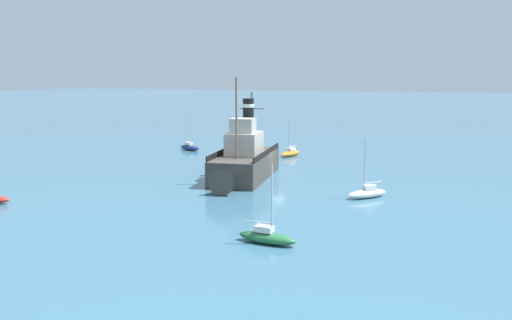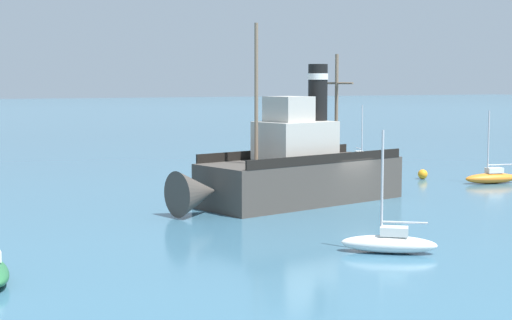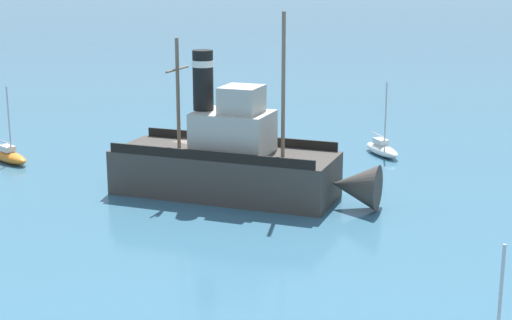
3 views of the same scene
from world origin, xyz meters
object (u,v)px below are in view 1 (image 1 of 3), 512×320
Objects in this scene: sailboat_green at (267,237)px; mooring_buoy at (253,154)px; sailboat_navy at (190,147)px; old_tugboat at (244,161)px; sailboat_orange at (290,153)px; sailboat_white at (367,193)px.

sailboat_green reaches higher than mooring_buoy.
old_tugboat is at bearing 135.67° from sailboat_navy.
sailboat_navy reaches higher than mooring_buoy.
sailboat_orange is at bearing -70.75° from sailboat_green.
sailboat_green is at bearing 109.25° from sailboat_orange.
sailboat_green is (-26.32, 33.40, 0.00)m from sailboat_navy.
mooring_buoy is at bearing 32.43° from sailboat_orange.
sailboat_white is 1.00× the size of sailboat_navy.
sailboat_green is 36.03m from sailboat_orange.
mooring_buoy is (5.54, -13.64, -1.49)m from old_tugboat.
sailboat_white is 23.99m from sailboat_orange.
sailboat_orange is at bearing -147.57° from mooring_buoy.
sailboat_white is 1.00× the size of sailboat_green.
old_tugboat is 16.33m from sailboat_orange.
sailboat_navy is 14.46m from sailboat_orange.
mooring_buoy is (18.42, -16.63, -0.09)m from sailboat_white.
sailboat_white is (-12.88, 2.99, -1.40)m from old_tugboat.
sailboat_green and sailboat_orange have the same top height.
sailboat_navy is at bearing -10.59° from mooring_buoy.
sailboat_green is at bearing 116.83° from mooring_buoy.
sailboat_orange is at bearing -53.13° from sailboat_white.
sailboat_white reaches higher than mooring_buoy.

